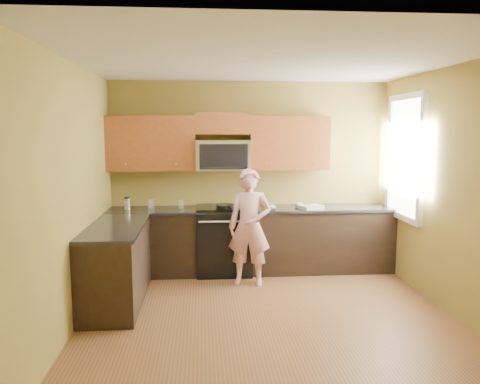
{
  "coord_description": "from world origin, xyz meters",
  "views": [
    {
      "loc": [
        -0.69,
        -4.83,
        2.01
      ],
      "look_at": [
        -0.2,
        1.3,
        1.2
      ],
      "focal_mm": 35.36,
      "sensor_mm": 36.0,
      "label": 1
    }
  ],
  "objects": [
    {
      "name": "wall_front",
      "position": [
        0.0,
        -2.0,
        1.35
      ],
      "size": [
        4.0,
        0.0,
        4.0
      ],
      "primitive_type": "plane",
      "rotation": [
        -1.57,
        0.0,
        0.0
      ],
      "color": "olive",
      "rests_on": "ground"
    },
    {
      "name": "window",
      "position": [
        1.98,
        1.2,
        1.65
      ],
      "size": [
        0.06,
        1.06,
        1.66
      ],
      "primitive_type": null,
      "color": "white",
      "rests_on": "wall_right"
    },
    {
      "name": "microwave",
      "position": [
        -0.4,
        1.8,
        1.45
      ],
      "size": [
        0.76,
        0.4,
        0.42
      ],
      "primitive_type": null,
      "color": "silver",
      "rests_on": "wall_back"
    },
    {
      "name": "upper_cab_left",
      "position": [
        -1.39,
        1.83,
        1.45
      ],
      "size": [
        1.22,
        0.33,
        0.75
      ],
      "primitive_type": null,
      "color": "brown",
      "rests_on": "wall_back"
    },
    {
      "name": "toast_slice",
      "position": [
        0.06,
        1.69,
        0.93
      ],
      "size": [
        0.12,
        0.12,
        0.01
      ],
      "primitive_type": "cube",
      "rotation": [
        0.0,
        0.0,
        0.11
      ],
      "color": "#B27F47",
      "rests_on": "countertop_back"
    },
    {
      "name": "upper_cab_over_mw",
      "position": [
        -0.4,
        1.83,
        2.1
      ],
      "size": [
        0.76,
        0.33,
        0.3
      ],
      "primitive_type": "cube",
      "color": "brown",
      "rests_on": "wall_back"
    },
    {
      "name": "glass_c",
      "position": [
        -0.99,
        1.73,
        0.98
      ],
      "size": [
        0.07,
        0.07,
        0.12
      ],
      "primitive_type": "cylinder",
      "rotation": [
        0.0,
        0.0,
        -0.02
      ],
      "color": "silver",
      "rests_on": "countertop_back"
    },
    {
      "name": "countertop_left",
      "position": [
        -1.69,
        0.6,
        0.9
      ],
      "size": [
        0.62,
        1.6,
        0.04
      ],
      "primitive_type": "cube",
      "color": "black",
      "rests_on": "cabinet_left_run"
    },
    {
      "name": "wall_back",
      "position": [
        0.0,
        2.0,
        1.35
      ],
      "size": [
        4.0,
        0.0,
        4.0
      ],
      "primitive_type": "plane",
      "rotation": [
        1.57,
        0.0,
        0.0
      ],
      "color": "olive",
      "rests_on": "ground"
    },
    {
      "name": "stove",
      "position": [
        -0.4,
        1.68,
        0.47
      ],
      "size": [
        0.76,
        0.65,
        0.95
      ],
      "primitive_type": null,
      "color": "black",
      "rests_on": "floor"
    },
    {
      "name": "glass_a",
      "position": [
        -1.41,
        1.86,
        0.98
      ],
      "size": [
        0.08,
        0.08,
        0.12
      ],
      "primitive_type": "cylinder",
      "rotation": [
        0.0,
        0.0,
        0.11
      ],
      "color": "silver",
      "rests_on": "countertop_back"
    },
    {
      "name": "napkin_a",
      "position": [
        0.27,
        1.56,
        0.95
      ],
      "size": [
        0.13,
        0.14,
        0.06
      ],
      "primitive_type": "ellipsoid",
      "rotation": [
        0.0,
        0.0,
        0.2
      ],
      "color": "silver",
      "rests_on": "countertop_back"
    },
    {
      "name": "frying_pan",
      "position": [
        -0.37,
        1.46,
        0.95
      ],
      "size": [
        0.31,
        0.5,
        0.06
      ],
      "primitive_type": null,
      "rotation": [
        0.0,
        0.0,
        -0.06
      ],
      "color": "black",
      "rests_on": "stove"
    },
    {
      "name": "dish_towel",
      "position": [
        0.81,
        1.57,
        0.95
      ],
      "size": [
        0.37,
        0.34,
        0.05
      ],
      "primitive_type": "cube",
      "rotation": [
        0.0,
        0.0,
        0.39
      ],
      "color": "white",
      "rests_on": "countertop_back"
    },
    {
      "name": "ceiling",
      "position": [
        0.0,
        0.0,
        2.7
      ],
      "size": [
        4.0,
        4.0,
        0.0
      ],
      "primitive_type": "plane",
      "rotation": [
        3.14,
        0.0,
        0.0
      ],
      "color": "white",
      "rests_on": "ground"
    },
    {
      "name": "napkin_b",
      "position": [
        0.68,
        1.74,
        0.95
      ],
      "size": [
        0.16,
        0.17,
        0.07
      ],
      "primitive_type": "ellipsoid",
      "rotation": [
        0.0,
        0.0,
        0.36
      ],
      "color": "silver",
      "rests_on": "countertop_back"
    },
    {
      "name": "floor",
      "position": [
        0.0,
        0.0,
        0.0
      ],
      "size": [
        4.0,
        4.0,
        0.0
      ],
      "primitive_type": "plane",
      "color": "brown",
      "rests_on": "ground"
    },
    {
      "name": "glass_b",
      "position": [
        -1.43,
        1.81,
        0.98
      ],
      "size": [
        0.08,
        0.08,
        0.12
      ],
      "primitive_type": "cylinder",
      "rotation": [
        0.0,
        0.0,
        -0.18
      ],
      "color": "silver",
      "rests_on": "countertop_back"
    },
    {
      "name": "butter_tub",
      "position": [
        0.22,
        1.62,
        0.92
      ],
      "size": [
        0.13,
        0.13,
        0.1
      ],
      "primitive_type": null,
      "rotation": [
        0.0,
        0.0,
        0.01
      ],
      "color": "yellow",
      "rests_on": "countertop_back"
    },
    {
      "name": "travel_mug",
      "position": [
        -1.73,
        1.69,
        0.92
      ],
      "size": [
        0.1,
        0.1,
        0.17
      ],
      "primitive_type": null,
      "rotation": [
        0.0,
        0.0,
        0.25
      ],
      "color": "silver",
      "rests_on": "countertop_back"
    },
    {
      "name": "cabinet_left_run",
      "position": [
        -1.7,
        0.6,
        0.44
      ],
      "size": [
        0.6,
        1.6,
        0.88
      ],
      "primitive_type": "cube",
      "color": "black",
      "rests_on": "floor"
    },
    {
      "name": "cabinet_back_run",
      "position": [
        0.0,
        1.7,
        0.44
      ],
      "size": [
        4.0,
        0.6,
        0.88
      ],
      "primitive_type": "cube",
      "color": "black",
      "rests_on": "floor"
    },
    {
      "name": "wall_right",
      "position": [
        2.0,
        0.0,
        1.35
      ],
      "size": [
        0.0,
        4.0,
        4.0
      ],
      "primitive_type": "plane",
      "rotation": [
        1.57,
        0.0,
        -1.57
      ],
      "color": "olive",
      "rests_on": "ground"
    },
    {
      "name": "woman",
      "position": [
        -0.09,
        1.15,
        0.76
      ],
      "size": [
        0.62,
        0.47,
        1.52
      ],
      "primitive_type": "imported",
      "rotation": [
        0.0,
        0.0,
        -0.21
      ],
      "color": "pink",
      "rests_on": "floor"
    },
    {
      "name": "wall_left",
      "position": [
        -2.0,
        0.0,
        1.35
      ],
      "size": [
        0.0,
        4.0,
        4.0
      ],
      "primitive_type": "plane",
      "rotation": [
        1.57,
        0.0,
        1.57
      ],
      "color": "olive",
      "rests_on": "ground"
    },
    {
      "name": "upper_cab_right",
      "position": [
        0.54,
        1.83,
        1.45
      ],
      "size": [
        1.12,
        0.33,
        0.75
      ],
      "primitive_type": null,
      "color": "brown",
      "rests_on": "wall_back"
    },
    {
      "name": "countertop_back",
      "position": [
        0.0,
        1.69,
        0.9
      ],
      "size": [
        4.0,
        0.62,
        0.04
      ],
      "primitive_type": "cube",
      "color": "black",
      "rests_on": "cabinet_back_run"
    }
  ]
}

